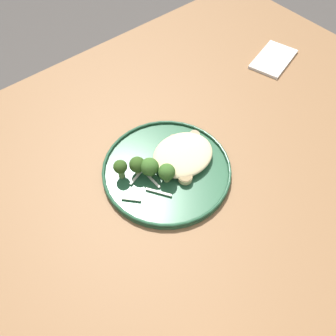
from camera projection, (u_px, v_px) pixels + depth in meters
ground at (176, 272)px, 1.42m from camera, size 6.00×6.00×0.00m
wooden_dining_table at (181, 180)px, 0.88m from camera, size 1.40×1.00×0.74m
dinner_plate at (168, 171)px, 0.79m from camera, size 0.29×0.29×0.02m
noodle_bed at (181, 154)px, 0.80m from camera, size 0.14×0.12×0.03m
seared_scallop_tilted_round at (174, 158)px, 0.80m from camera, size 0.03×0.03×0.01m
seared_scallop_center_golden at (194, 135)px, 0.84m from camera, size 0.02×0.02×0.01m
seared_scallop_right_edge at (181, 151)px, 0.81m from camera, size 0.03×0.03×0.01m
seared_scallop_tiny_bay at (186, 158)px, 0.80m from camera, size 0.03×0.03×0.02m
seared_scallop_rear_pale at (174, 140)px, 0.83m from camera, size 0.02×0.02×0.02m
seared_scallop_on_noodles at (202, 157)px, 0.80m from camera, size 0.03×0.03×0.02m
seared_scallop_half_hidden at (185, 178)px, 0.77m from camera, size 0.03×0.03×0.01m
broccoli_floret_rear_charred at (120, 168)px, 0.76m from camera, size 0.03×0.03×0.05m
broccoli_floret_beside_noodles at (150, 167)px, 0.76m from camera, size 0.04×0.04×0.05m
broccoli_floret_small_sprig at (137, 165)px, 0.76m from camera, size 0.04×0.04×0.05m
broccoli_floret_center_pile at (167, 172)px, 0.75m from camera, size 0.04×0.04×0.05m
onion_sliver_long_sliver at (151, 179)px, 0.77m from camera, size 0.01×0.06×0.00m
onion_sliver_pale_crescent at (159, 192)px, 0.75m from camera, size 0.04×0.05×0.00m
onion_sliver_short_strip at (131, 199)px, 0.74m from camera, size 0.03×0.03×0.00m
onion_sliver_curled_piece at (136, 178)px, 0.77m from camera, size 0.04×0.02×0.00m
folded_napkin at (274, 59)px, 1.03m from camera, size 0.17×0.13×0.01m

